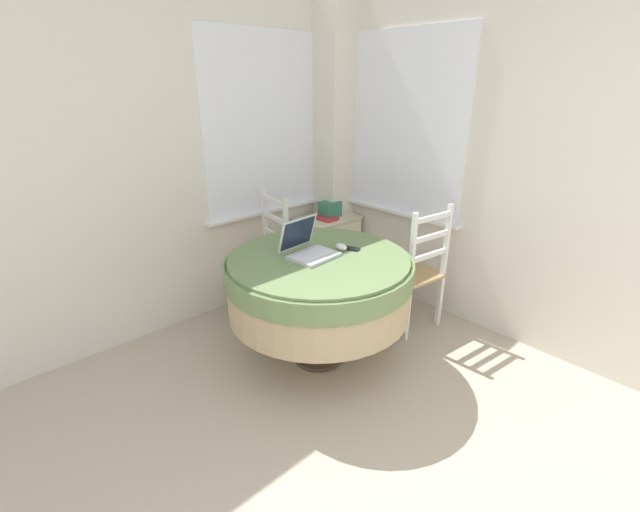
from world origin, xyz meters
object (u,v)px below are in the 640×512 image
(cell_phone, at_px, (351,248))
(dining_chair_near_right_window, at_px, (414,272))
(dining_chair_near_back_window, at_px, (263,259))
(corner_cabinet, at_px, (327,249))
(laptop, at_px, (308,248))
(storage_box, at_px, (330,209))
(round_dining_table, at_px, (319,281))
(book_on_cabinet, at_px, (326,218))
(computer_mouse, at_px, (341,247))

(cell_phone, xyz_separation_m, dining_chair_near_right_window, (0.59, -0.12, -0.32))
(cell_phone, distance_m, dining_chair_near_back_window, 0.95)
(corner_cabinet, bearing_deg, dining_chair_near_back_window, -176.36)
(laptop, relative_size, storage_box, 1.82)
(laptop, bearing_deg, cell_phone, -22.68)
(round_dining_table, height_order, corner_cabinet, round_dining_table)
(laptop, bearing_deg, round_dining_table, -66.24)
(storage_box, bearing_deg, round_dining_table, -137.20)
(round_dining_table, xyz_separation_m, dining_chair_near_right_window, (0.84, -0.17, -0.14))
(round_dining_table, height_order, dining_chair_near_right_window, dining_chair_near_right_window)
(cell_phone, bearing_deg, dining_chair_near_right_window, -11.88)
(laptop, height_order, storage_box, laptop)
(round_dining_table, xyz_separation_m, storage_box, (0.96, 0.88, 0.12))
(dining_chair_near_right_window, relative_size, storage_box, 5.63)
(laptop, bearing_deg, dining_chair_near_right_window, -15.50)
(round_dining_table, relative_size, corner_cabinet, 1.90)
(laptop, xyz_separation_m, dining_chair_near_back_window, (0.17, 0.77, -0.36))
(laptop, xyz_separation_m, dining_chair_near_right_window, (0.87, -0.24, -0.36))
(laptop, distance_m, corner_cabinet, 1.36)
(storage_box, distance_m, book_on_cabinet, 0.11)
(round_dining_table, height_order, book_on_cabinet, round_dining_table)
(corner_cabinet, bearing_deg, computer_mouse, -129.27)
(laptop, xyz_separation_m, computer_mouse, (0.22, -0.09, -0.03))
(cell_phone, bearing_deg, computer_mouse, 152.41)
(corner_cabinet, height_order, book_on_cabinet, book_on_cabinet)
(computer_mouse, height_order, storage_box, computer_mouse)
(corner_cabinet, bearing_deg, storage_box, -5.84)
(book_on_cabinet, bearing_deg, storage_box, 23.35)
(computer_mouse, distance_m, corner_cabinet, 1.26)
(corner_cabinet, bearing_deg, dining_chair_near_right_window, -95.01)
(round_dining_table, distance_m, dining_chair_near_back_window, 0.86)
(computer_mouse, relative_size, dining_chair_near_back_window, 0.09)
(round_dining_table, relative_size, dining_chair_near_right_window, 1.23)
(laptop, bearing_deg, corner_cabinet, 40.48)
(computer_mouse, bearing_deg, laptop, 158.73)
(computer_mouse, relative_size, cell_phone, 0.68)
(laptop, bearing_deg, computer_mouse, -21.27)
(laptop, xyz_separation_m, book_on_cabinet, (0.90, 0.78, -0.17))
(book_on_cabinet, bearing_deg, computer_mouse, -128.24)
(storage_box, bearing_deg, dining_chair_near_right_window, -96.48)
(laptop, relative_size, dining_chair_near_right_window, 0.32)
(cell_phone, relative_size, storage_box, 0.73)
(corner_cabinet, bearing_deg, cell_phone, -125.98)
(dining_chair_near_right_window, height_order, book_on_cabinet, dining_chair_near_right_window)
(dining_chair_near_back_window, bearing_deg, computer_mouse, -86.85)
(dining_chair_near_right_window, relative_size, corner_cabinet, 1.55)
(computer_mouse, distance_m, book_on_cabinet, 1.11)
(storage_box, bearing_deg, computer_mouse, -130.37)
(dining_chair_near_right_window, xyz_separation_m, storage_box, (0.12, 1.06, 0.25))
(computer_mouse, bearing_deg, round_dining_table, 175.07)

